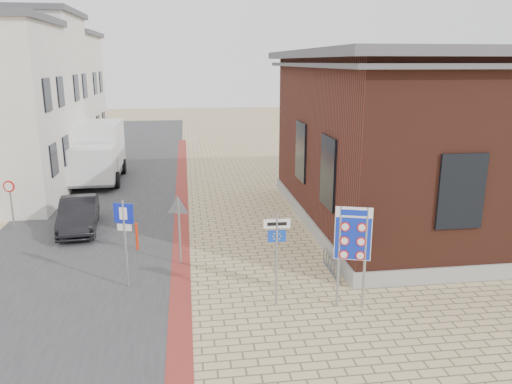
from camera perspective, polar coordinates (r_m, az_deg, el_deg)
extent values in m
plane|color=tan|center=(13.47, 0.11, -13.53)|extent=(120.00, 120.00, 0.00)
cube|color=#38383A|center=(27.76, -15.71, 0.88)|extent=(7.00, 60.00, 0.02)
cube|color=maroon|center=(22.66, -8.51, -1.77)|extent=(0.60, 40.00, 0.02)
cube|color=gray|center=(22.43, 20.80, -2.13)|extent=(12.15, 12.15, 0.50)
cube|color=#4D2318|center=(21.77, 21.57, 6.09)|extent=(12.00, 12.00, 6.00)
cube|color=#4D4D52|center=(21.58, 22.38, 14.37)|extent=(13.00, 13.00, 0.30)
cube|color=#4D4D52|center=(21.58, 22.27, 13.31)|extent=(12.70, 12.70, 0.15)
cube|color=black|center=(16.81, 8.28, 2.27)|extent=(0.12, 1.60, 2.40)
cube|color=black|center=(20.60, 5.19, 4.65)|extent=(0.12, 1.60, 2.40)
cube|color=black|center=(15.29, 22.41, 0.06)|extent=(1.40, 0.12, 2.20)
cube|color=black|center=(23.65, -22.12, 3.44)|extent=(0.10, 1.10, 1.40)
cube|color=black|center=(25.95, -20.89, 4.47)|extent=(0.10, 1.10, 1.40)
cube|color=black|center=(23.32, -22.79, 10.20)|extent=(0.10, 1.10, 1.40)
cube|color=black|center=(25.65, -21.47, 10.63)|extent=(0.10, 1.10, 1.40)
cube|color=beige|center=(31.24, -25.76, 9.64)|extent=(7.00, 6.00, 8.80)
cube|color=#4D4D52|center=(31.28, -26.72, 17.93)|extent=(7.40, 6.40, 0.30)
cube|color=black|center=(29.43, -19.41, 5.71)|extent=(0.10, 1.10, 1.40)
cube|color=black|center=(31.76, -18.59, 6.38)|extent=(0.10, 1.10, 1.40)
cube|color=black|center=(29.16, -19.88, 11.14)|extent=(0.10, 1.10, 1.40)
cube|color=black|center=(31.52, -19.01, 11.41)|extent=(0.10, 1.10, 1.40)
cube|color=beige|center=(37.02, -22.95, 9.87)|extent=(7.00, 6.00, 8.00)
cube|color=#4D4D52|center=(36.99, -23.61, 16.27)|extent=(7.40, 6.40, 0.30)
cube|color=black|center=(35.28, -17.57, 7.21)|extent=(0.10, 1.10, 1.40)
cube|color=black|center=(37.63, -17.00, 7.69)|extent=(0.10, 1.10, 1.40)
cube|color=black|center=(35.06, -17.93, 11.75)|extent=(0.10, 1.10, 1.40)
cube|color=black|center=(37.43, -17.32, 11.94)|extent=(0.10, 1.10, 1.40)
torus|color=slate|center=(15.30, 9.24, -8.97)|extent=(0.04, 0.60, 0.60)
torus|color=slate|center=(15.56, 8.91, -8.54)|extent=(0.04, 0.60, 0.60)
torus|color=slate|center=(15.83, 8.60, -8.12)|extent=(0.04, 0.60, 0.60)
torus|color=slate|center=(16.09, 8.30, -7.72)|extent=(0.04, 0.60, 0.60)
torus|color=slate|center=(16.36, 8.00, -7.32)|extent=(0.04, 0.60, 0.60)
cube|color=slate|center=(15.93, 8.56, -8.98)|extent=(0.08, 1.60, 0.04)
imported|color=black|center=(20.53, -19.61, -2.43)|extent=(1.73, 3.94, 1.26)
cube|color=slate|center=(28.59, -17.56, 2.12)|extent=(2.39, 5.93, 0.27)
cube|color=white|center=(26.41, -18.34, 3.01)|extent=(2.32, 1.89, 1.75)
cube|color=black|center=(25.56, -18.67, 3.36)|extent=(2.07, 0.11, 0.87)
cube|color=white|center=(29.29, -17.51, 5.24)|extent=(2.46, 3.97, 2.40)
cylinder|color=black|center=(27.13, -20.46, 1.11)|extent=(0.29, 0.88, 0.87)
cylinder|color=black|center=(26.76, -15.65, 1.32)|extent=(0.29, 0.88, 0.87)
cylinder|color=black|center=(30.48, -19.22, 2.63)|extent=(0.29, 0.88, 0.87)
cylinder|color=black|center=(30.15, -14.94, 2.83)|extent=(0.29, 0.88, 0.87)
cylinder|color=gray|center=(13.38, 9.44, -7.37)|extent=(0.07, 0.07, 2.78)
cylinder|color=gray|center=(13.40, 12.34, -7.48)|extent=(0.07, 0.07, 2.78)
cube|color=white|center=(13.15, 11.03, -4.71)|extent=(0.92, 0.33, 1.43)
cube|color=#0F28B7|center=(13.15, 11.03, -4.71)|extent=(0.88, 0.32, 1.39)
cube|color=white|center=(12.97, 11.16, -2.31)|extent=(0.89, 0.33, 0.27)
cylinder|color=gray|center=(13.26, 2.36, -7.81)|extent=(0.07, 0.07, 2.60)
cube|color=white|center=(12.91, 2.41, -3.64)|extent=(0.70, 0.07, 0.25)
cube|color=#0F38B7|center=(13.02, 2.39, -5.05)|extent=(0.48, 0.06, 0.32)
cylinder|color=gray|center=(14.76, -14.67, -5.86)|extent=(0.07, 0.07, 2.62)
cube|color=#0F1EB4|center=(14.47, -14.91, -2.36)|extent=(0.56, 0.22, 0.58)
cube|color=white|center=(14.59, -14.80, -3.94)|extent=(0.41, 0.17, 0.19)
cylinder|color=gray|center=(16.13, -8.74, -4.52)|extent=(0.07, 0.07, 2.22)
cylinder|color=gray|center=(21.58, -26.15, -1.35)|extent=(0.07, 0.07, 1.94)
cylinder|color=#BA120E|center=(21.40, -26.38, 0.59)|extent=(0.45, 0.13, 0.46)
cylinder|color=red|center=(17.84, -13.46, -4.97)|extent=(0.10, 0.10, 0.99)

